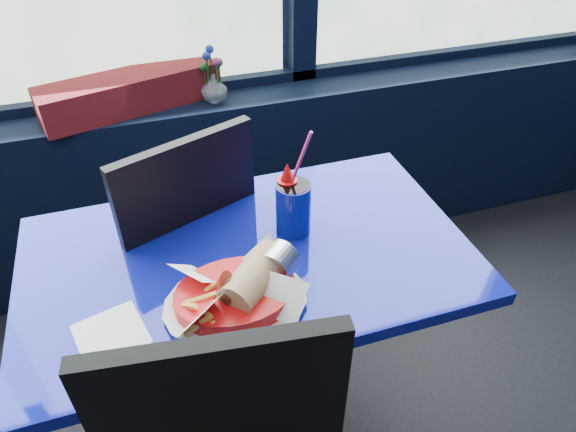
% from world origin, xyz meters
% --- Properties ---
extents(window_sill, '(5.00, 0.26, 0.80)m').
position_xyz_m(window_sill, '(0.00, 2.87, 0.40)').
color(window_sill, black).
rests_on(window_sill, ground).
extents(near_table, '(1.20, 0.70, 0.75)m').
position_xyz_m(near_table, '(0.30, 2.00, 0.57)').
color(near_table, black).
rests_on(near_table, ground).
extents(chair_near_back, '(0.59, 0.59, 1.01)m').
position_xyz_m(chair_near_back, '(0.23, 2.32, 0.58)').
color(chair_near_back, black).
rests_on(chair_near_back, ground).
extents(planter_box, '(0.68, 0.33, 0.13)m').
position_xyz_m(planter_box, '(0.08, 2.87, 0.87)').
color(planter_box, maroon).
rests_on(planter_box, window_sill).
extents(flower_vase, '(0.13, 0.14, 0.21)m').
position_xyz_m(flower_vase, '(0.38, 2.83, 0.87)').
color(flower_vase, silver).
rests_on(flower_vase, window_sill).
extents(food_basket, '(0.37, 0.37, 0.11)m').
position_xyz_m(food_basket, '(0.23, 1.83, 0.79)').
color(food_basket, red).
rests_on(food_basket, near_table).
extents(ketchup_bottle, '(0.06, 0.06, 0.21)m').
position_xyz_m(ketchup_bottle, '(0.44, 2.08, 0.84)').
color(ketchup_bottle, red).
rests_on(ketchup_bottle, near_table).
extents(soda_cup, '(0.10, 0.10, 0.33)m').
position_xyz_m(soda_cup, '(0.45, 2.06, 0.83)').
color(soda_cup, navy).
rests_on(soda_cup, near_table).
extents(napkin, '(0.18, 0.18, 0.00)m').
position_xyz_m(napkin, '(-0.07, 1.83, 0.75)').
color(napkin, white).
rests_on(napkin, near_table).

